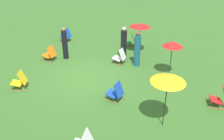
% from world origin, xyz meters
% --- Properties ---
extents(ground_plane, '(40.00, 40.00, 0.00)m').
position_xyz_m(ground_plane, '(0.00, 0.00, 0.00)').
color(ground_plane, '#386B28').
extents(deckchair_0, '(0.52, 0.79, 0.83)m').
position_xyz_m(deckchair_0, '(1.06, 5.77, 0.37)').
color(deckchair_0, olive).
rests_on(deckchair_0, ground).
extents(deckchair_1, '(0.69, 0.87, 0.83)m').
position_xyz_m(deckchair_1, '(-4.07, -2.75, 0.37)').
color(deckchair_1, olive).
rests_on(deckchair_1, ground).
extents(deckchair_2, '(0.64, 0.85, 0.83)m').
position_xyz_m(deckchair_2, '(-4.14, 1.42, 0.37)').
color(deckchair_2, olive).
rests_on(deckchair_2, ground).
extents(deckchair_3, '(0.69, 0.87, 0.83)m').
position_xyz_m(deckchair_3, '(1.59, 1.72, 0.37)').
color(deckchair_3, olive).
rests_on(deckchair_3, ground).
extents(deckchair_4, '(0.63, 0.84, 0.83)m').
position_xyz_m(deckchair_4, '(-1.24, -2.52, 0.37)').
color(deckchair_4, olive).
rests_on(deckchair_4, ground).
extents(deckchair_5, '(0.65, 0.85, 0.83)m').
position_xyz_m(deckchair_5, '(1.64, -2.55, 0.37)').
color(deckchair_5, olive).
rests_on(deckchair_5, ground).
extents(deckchair_8, '(0.62, 0.84, 0.83)m').
position_xyz_m(deckchair_8, '(-1.72, 1.23, 0.37)').
color(deckchair_8, olive).
rests_on(deckchair_8, ground).
extents(umbrella_0, '(0.92, 0.92, 1.76)m').
position_xyz_m(umbrella_0, '(-1.00, 3.80, 1.63)').
color(umbrella_0, black).
rests_on(umbrella_0, ground).
extents(umbrella_1, '(1.15, 1.15, 1.77)m').
position_xyz_m(umbrella_1, '(-3.30, 2.03, 1.66)').
color(umbrella_1, black).
rests_on(umbrella_1, ground).
extents(umbrella_2, '(1.15, 1.15, 1.99)m').
position_xyz_m(umbrella_2, '(2.70, 3.65, 1.88)').
color(umbrella_2, black).
rests_on(umbrella_2, ground).
extents(person_0, '(0.38, 0.38, 1.85)m').
position_xyz_m(person_0, '(-1.70, 2.13, 0.87)').
color(person_0, '#195972').
rests_on(person_0, ground).
extents(person_1, '(0.42, 0.42, 1.83)m').
position_xyz_m(person_1, '(-2.32, 1.31, 0.86)').
color(person_1, black).
rests_on(person_1, ground).
extents(person_2, '(0.34, 0.34, 1.78)m').
position_xyz_m(person_2, '(-1.70, -1.80, 0.85)').
color(person_2, black).
rests_on(person_2, ground).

